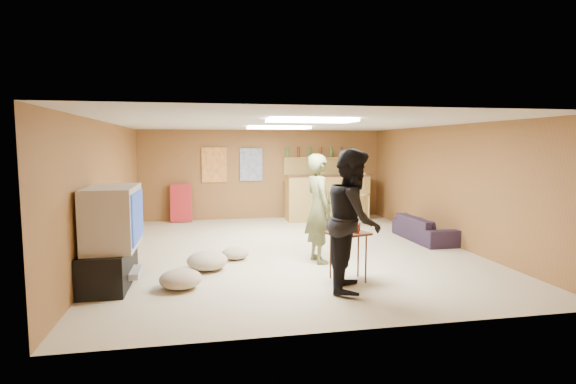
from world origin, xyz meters
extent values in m
plane|color=#BFB392|center=(0.00, 0.00, 0.00)|extent=(7.00, 7.00, 0.00)
cube|color=silver|center=(0.00, 0.00, 2.20)|extent=(6.00, 7.00, 0.02)
cube|color=brown|center=(0.00, 3.50, 1.10)|extent=(6.00, 0.02, 2.20)
cube|color=brown|center=(0.00, -3.50, 1.10)|extent=(6.00, 0.02, 2.20)
cube|color=brown|center=(-3.00, 0.00, 1.10)|extent=(0.02, 7.00, 2.20)
cube|color=brown|center=(3.00, 0.00, 1.10)|extent=(0.02, 7.00, 2.20)
cube|color=black|center=(-2.72, -1.50, 0.25)|extent=(0.55, 1.30, 0.50)
cube|color=#B2B2B7|center=(-2.50, -1.50, 0.15)|extent=(0.35, 0.50, 0.08)
cube|color=#B2B2B7|center=(-2.65, -1.50, 0.90)|extent=(0.60, 1.10, 0.80)
cube|color=navy|center=(-2.34, -1.50, 0.90)|extent=(0.02, 0.95, 0.65)
cube|color=olive|center=(1.50, 2.95, 0.55)|extent=(2.00, 0.60, 1.10)
cube|color=#3F2314|center=(1.50, 2.70, 1.10)|extent=(2.10, 0.12, 0.05)
cube|color=olive|center=(1.50, 3.40, 1.50)|extent=(2.00, 0.18, 0.05)
cube|color=olive|center=(1.50, 3.42, 1.20)|extent=(2.00, 0.14, 0.60)
cube|color=#BF3F26|center=(-1.20, 3.46, 1.35)|extent=(0.60, 0.03, 0.85)
cube|color=#334C99|center=(-0.30, 3.46, 1.35)|extent=(0.55, 0.03, 0.80)
cube|color=#B32127|center=(-2.00, 3.30, 0.45)|extent=(0.50, 0.26, 0.91)
cube|color=white|center=(0.00, -1.50, 2.17)|extent=(1.20, 0.60, 0.04)
cube|color=white|center=(0.00, 1.20, 2.17)|extent=(1.20, 0.60, 0.04)
imported|color=brown|center=(0.28, -0.88, 0.85)|extent=(0.49, 0.67, 1.70)
imported|color=black|center=(0.37, -2.26, 0.89)|extent=(0.94, 1.05, 1.79)
imported|color=black|center=(2.70, 0.30, 0.23)|extent=(0.64, 1.59, 0.46)
cube|color=#3F2314|center=(0.42, -1.91, 0.33)|extent=(0.61, 0.54, 0.66)
cylinder|color=#AF2D0B|center=(0.29, -1.85, 0.72)|extent=(0.08, 0.08, 0.10)
cylinder|color=#AF2D0B|center=(0.51, -1.97, 0.72)|extent=(0.09, 0.09, 0.12)
cylinder|color=#162498|center=(0.58, -1.82, 0.72)|extent=(0.08, 0.08, 0.11)
ellipsoid|color=tan|center=(-1.45, -1.01, 0.13)|extent=(0.61, 0.61, 0.27)
ellipsoid|color=tan|center=(-0.99, -0.47, 0.10)|extent=(0.55, 0.55, 0.19)
ellipsoid|color=tan|center=(-1.79, -1.82, 0.12)|extent=(0.69, 0.69, 0.24)
camera|label=1|loc=(-1.50, -7.59, 1.83)|focal=28.00mm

